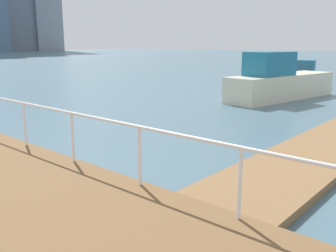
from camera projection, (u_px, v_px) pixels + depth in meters
name	position (u px, v px, depth m)	size (l,w,h in m)	color
ground_plane	(54.00, 121.00, 13.93)	(300.00, 300.00, 0.00)	#476675
floating_dock	(321.00, 151.00, 9.68)	(11.41, 2.00, 0.18)	olive
moored_boat_1	(279.00, 82.00, 19.17)	(7.54, 2.93, 2.46)	beige
moored_boat_2	(302.00, 78.00, 23.98)	(4.34, 2.52, 1.81)	red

